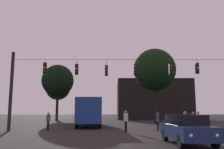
# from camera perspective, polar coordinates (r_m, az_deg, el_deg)

# --- Properties ---
(ground_plane) EXTENTS (168.00, 168.00, 0.00)m
(ground_plane) POSITION_cam_1_polar(r_m,az_deg,el_deg) (29.79, 1.51, -11.89)
(ground_plane) COLOR black
(ground_plane) RESTS_ON ground
(overhead_signal_span) EXTENTS (19.56, 0.44, 6.93)m
(overhead_signal_span) POSITION_cam_1_polar(r_m,az_deg,el_deg) (21.20, 2.18, -1.93)
(overhead_signal_span) COLOR black
(overhead_signal_span) RESTS_ON ground
(city_bus) EXTENTS (3.44, 11.18, 3.00)m
(city_bus) POSITION_cam_1_polar(r_m,az_deg,el_deg) (28.03, -5.53, -8.25)
(city_bus) COLOR navy
(city_bus) RESTS_ON ground
(car_near_right) EXTENTS (1.97, 4.40, 1.52)m
(car_near_right) POSITION_cam_1_polar(r_m,az_deg,el_deg) (13.43, 17.26, -12.16)
(car_near_right) COLOR navy
(car_near_right) RESTS_ON ground
(pedestrian_crossing_left) EXTENTS (0.36, 0.42, 1.74)m
(pedestrian_crossing_left) POSITION_cam_1_polar(r_m,az_deg,el_deg) (20.11, 3.28, -10.66)
(pedestrian_crossing_left) COLOR black
(pedestrian_crossing_left) RESTS_ON ground
(pedestrian_crossing_center) EXTENTS (0.32, 0.41, 1.56)m
(pedestrian_crossing_center) POSITION_cam_1_polar(r_m,az_deg,el_deg) (21.56, 10.79, -10.69)
(pedestrian_crossing_center) COLOR black
(pedestrian_crossing_center) RESTS_ON ground
(pedestrian_crossing_right) EXTENTS (0.29, 0.39, 1.58)m
(pedestrian_crossing_right) POSITION_cam_1_polar(r_m,az_deg,el_deg) (22.54, -14.90, -10.43)
(pedestrian_crossing_right) COLOR black
(pedestrian_crossing_right) RESTS_ON ground
(pedestrian_near_bus) EXTENTS (0.32, 0.41, 1.62)m
(pedestrian_near_bus) POSITION_cam_1_polar(r_m,az_deg,el_deg) (20.92, 18.75, -10.35)
(pedestrian_near_bus) COLOR black
(pedestrian_near_bus) RESTS_ON ground
(pedestrian_trailing) EXTENTS (0.31, 0.40, 1.68)m
(pedestrian_trailing) POSITION_cam_1_polar(r_m,az_deg,el_deg) (18.95, 17.00, -10.55)
(pedestrian_trailing) COLOR black
(pedestrian_trailing) RESTS_ON ground
(pedestrian_far_side) EXTENTS (0.29, 0.39, 1.67)m
(pedestrian_far_side) POSITION_cam_1_polar(r_m,az_deg,el_deg) (22.48, 19.81, -10.07)
(pedestrian_far_side) COLOR black
(pedestrian_far_side) RESTS_ON ground
(corner_building) EXTENTS (14.34, 11.16, 7.78)m
(corner_building) POSITION_cam_1_polar(r_m,az_deg,el_deg) (50.93, 9.44, -6.03)
(corner_building) COLOR black
(corner_building) RESTS_ON ground
(tree_left_silhouette) EXTENTS (4.74, 4.74, 8.51)m
(tree_left_silhouette) POSITION_cam_1_polar(r_m,az_deg,el_deg) (47.77, -12.70, -3.10)
(tree_left_silhouette) COLOR black
(tree_left_silhouette) RESTS_ON ground
(tree_behind_building) EXTENTS (5.42, 5.42, 9.53)m
(tree_behind_building) POSITION_cam_1_polar(r_m,az_deg,el_deg) (42.08, -12.73, -1.44)
(tree_behind_building) COLOR black
(tree_behind_building) RESTS_ON ground
(tree_right_far) EXTENTS (5.92, 5.92, 10.40)m
(tree_right_far) POSITION_cam_1_polar(r_m,az_deg,el_deg) (34.34, 10.05, 1.10)
(tree_right_far) COLOR black
(tree_right_far) RESTS_ON ground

